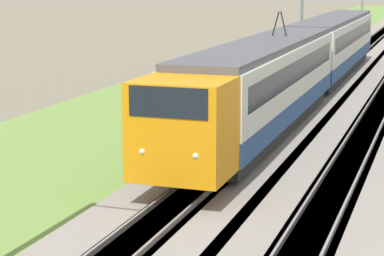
% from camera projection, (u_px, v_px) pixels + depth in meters
% --- Properties ---
extents(ballast_main, '(240.00, 4.40, 0.30)m').
position_uv_depth(ballast_main, '(342.00, 68.00, 53.84)').
color(ballast_main, gray).
rests_on(ballast_main, ground).
extents(track_main, '(240.00, 1.57, 0.45)m').
position_uv_depth(track_main, '(342.00, 68.00, 53.83)').
color(track_main, '#4C4238').
rests_on(track_main, ground).
extents(grass_verge, '(240.00, 12.07, 0.12)m').
position_uv_depth(grass_verge, '(261.00, 66.00, 55.75)').
color(grass_verge, olive).
rests_on(grass_verge, ground).
extents(passenger_train, '(40.96, 2.83, 5.15)m').
position_uv_depth(passenger_train, '(306.00, 58.00, 39.39)').
color(passenger_train, orange).
rests_on(passenger_train, ground).
extents(catenary_mast_mid, '(0.22, 2.56, 9.12)m').
position_uv_depth(catenary_mast_mid, '(303.00, 5.00, 51.59)').
color(catenary_mast_mid, slate).
rests_on(catenary_mast_mid, ground).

